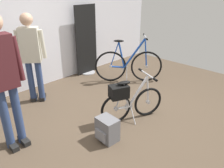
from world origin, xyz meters
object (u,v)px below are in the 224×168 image
object	(u,v)px
visitor_browsing	(3,75)
backpack_on_floor	(107,129)
floor_banner_stand	(86,44)
folding_bike_foreground	(128,99)
visitor_near_wall	(31,54)
display_bike_left	(128,65)

from	to	relation	value
visitor_browsing	backpack_on_floor	size ratio (longest dim) A/B	5.15
floor_banner_stand	backpack_on_floor	bearing A→B (deg)	-124.28
floor_banner_stand	backpack_on_floor	size ratio (longest dim) A/B	4.68
folding_bike_foreground	visitor_near_wall	xyz separation A→B (m)	(-0.68, 1.66, 0.54)
visitor_browsing	folding_bike_foreground	bearing A→B (deg)	-24.79
display_bike_left	backpack_on_floor	size ratio (longest dim) A/B	3.17
visitor_near_wall	visitor_browsing	xyz separation A→B (m)	(-0.86, -0.95, 0.12)
display_bike_left	visitor_browsing	size ratio (longest dim) A/B	0.62
folding_bike_foreground	display_bike_left	size ratio (longest dim) A/B	0.93
folding_bike_foreground	backpack_on_floor	bearing A→B (deg)	-168.42
display_bike_left	backpack_on_floor	world-z (taller)	display_bike_left
folding_bike_foreground	visitor_browsing	xyz separation A→B (m)	(-1.54, 0.71, 0.66)
visitor_browsing	backpack_on_floor	bearing A→B (deg)	-41.43
floor_banner_stand	folding_bike_foreground	world-z (taller)	floor_banner_stand
visitor_near_wall	floor_banner_stand	bearing A→B (deg)	15.18
floor_banner_stand	visitor_near_wall	distance (m)	1.67
folding_bike_foreground	visitor_browsing	world-z (taller)	visitor_browsing
display_bike_left	folding_bike_foreground	bearing A→B (deg)	-139.65
floor_banner_stand	visitor_near_wall	size ratio (longest dim) A/B	1.00
floor_banner_stand	visitor_browsing	distance (m)	2.84
floor_banner_stand	visitor_near_wall	world-z (taller)	floor_banner_stand
folding_bike_foreground	display_bike_left	world-z (taller)	display_bike_left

